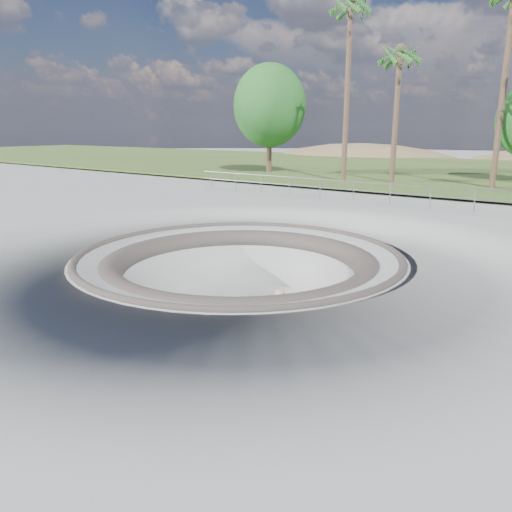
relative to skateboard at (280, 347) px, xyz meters
The scene contains 9 objects.
ground 3.64m from the skateboard, 148.96° to the left, with size 180.00×180.00×0.00m, color #9C9D97.
skate_bowl 3.15m from the skateboard, 148.96° to the left, with size 14.00×14.00×4.10m.
grass_strip 35.79m from the skateboard, 94.33° to the left, with size 180.00×36.00×0.12m.
safety_railing 14.12m from the skateboard, 101.21° to the left, with size 25.00×0.06×1.03m.
skateboard is the anchor object (origin of this frame).
skater 0.81m from the skateboard, 90.00° to the left, with size 0.58×0.38×1.59m, color tan.
palm_a 26.45m from the skateboard, 113.48° to the left, with size 2.60×2.60×12.48m.
palm_b 25.53m from the skateboard, 105.54° to the left, with size 2.60×2.60×9.37m.
bushy_tree_left 30.79m from the skateboard, 126.20° to the left, with size 6.08×5.53×8.78m.
Camera 1 is at (9.61, -11.87, 3.87)m, focal length 35.00 mm.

